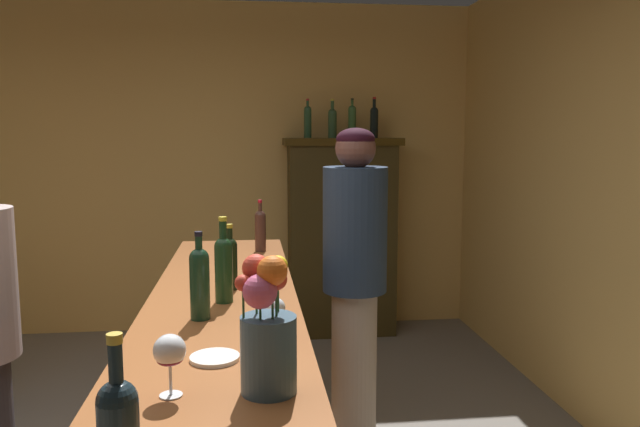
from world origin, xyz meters
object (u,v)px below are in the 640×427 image
wine_bottle_chardonnay (230,261)px  wine_glass_mid (275,310)px  display_bottle_center (352,120)px  flower_arrangement (267,331)px  bartender (355,275)px  display_bottle_left (308,120)px  wine_bottle_merlot (200,280)px  wine_bottle_rose (224,265)px  display_bottle_midleft (332,121)px  display_bottle_midright (374,120)px  wine_glass_front (170,353)px  cheese_plate (215,358)px  wine_bottle_syrah (260,229)px  display_cabinet (341,233)px

wine_bottle_chardonnay → wine_glass_mid: wine_bottle_chardonnay is taller
wine_glass_mid → display_bottle_center: bearing=76.1°
flower_arrangement → bartender: bartender is taller
display_bottle_left → bartender: (0.05, -1.94, -0.83)m
wine_bottle_chardonnay → wine_bottle_merlot: (-0.09, -0.41, 0.02)m
wine_bottle_rose → bartender: (0.63, 0.70, -0.22)m
wine_bottle_chardonnay → display_bottle_midleft: 2.64m
wine_bottle_rose → display_bottle_midright: bearing=67.0°
wine_bottle_chardonnay → display_bottle_left: display_bottle_left is taller
flower_arrangement → display_bottle_left: (0.44, 3.50, 0.60)m
wine_glass_front → display_bottle_left: bearing=79.0°
wine_bottle_rose → display_bottle_midright: size_ratio=1.01×
display_bottle_left → display_bottle_center: (0.36, -0.00, 0.00)m
wine_bottle_chardonnay → display_bottle_midright: display_bottle_midright is taller
wine_bottle_merlot → display_bottle_left: display_bottle_left is taller
wine_bottle_chardonnay → cheese_plate: 0.82m
wine_bottle_chardonnay → wine_glass_front: size_ratio=1.75×
cheese_plate → wine_bottle_merlot: bearing=99.8°
wine_glass_front → display_bottle_center: (1.04, 3.50, 0.65)m
wine_bottle_merlot → wine_glass_mid: bearing=-43.0°
wine_bottle_chardonnay → display_bottle_midright: bearing=65.7°
display_bottle_center → wine_glass_front: bearing=-106.6°
wine_bottle_syrah → display_bottle_midleft: size_ratio=0.92×
wine_bottle_merlot → display_bottle_center: size_ratio=0.97×
cheese_plate → display_bottle_midleft: 3.44m
wine_glass_mid → display_bottle_midleft: (0.60, 3.09, 0.66)m
wine_glass_front → bartender: bearing=64.9°
wine_bottle_merlot → cheese_plate: wine_bottle_merlot is taller
flower_arrangement → display_bottle_center: 3.64m
wine_bottle_chardonnay → wine_bottle_syrah: wine_bottle_syrah is taller
wine_bottle_merlot → bartender: 1.17m
wine_glass_front → display_bottle_center: display_bottle_center is taller
display_bottle_midleft → display_bottle_left: bearing=180.0°
display_cabinet → wine_glass_front: bearing=-105.3°
flower_arrangement → display_bottle_midleft: display_bottle_midleft is taller
wine_glass_mid → bartender: bartender is taller
display_cabinet → wine_glass_front: display_cabinet is taller
wine_bottle_rose → display_bottle_center: 2.88m
display_cabinet → flower_arrangement: size_ratio=4.64×
wine_bottle_chardonnay → wine_bottle_merlot: wine_bottle_merlot is taller
display_bottle_midleft → display_cabinet: bearing=0.0°
cheese_plate → bartender: bearing=64.3°
wine_glass_mid → display_bottle_midleft: bearing=79.0°
flower_arrangement → wine_bottle_chardonnay: bearing=96.6°
display_bottle_left → display_bottle_center: bearing=-0.0°
wine_bottle_merlot → display_bottle_center: (1.02, 2.86, 0.62)m
wine_bottle_syrah → flower_arrangement: 1.89m
flower_arrangement → display_bottle_center: (0.80, 3.50, 0.60)m
display_bottle_midright → wine_bottle_rose: bearing=-113.0°
wine_bottle_merlot → wine_glass_front: size_ratio=1.97×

